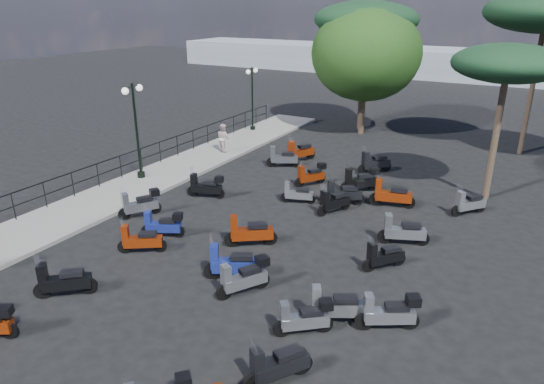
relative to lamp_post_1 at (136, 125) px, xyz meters
The scene contains 34 objects.
ground 7.99m from the lamp_post_1, 20.48° to the right, with size 120.00×120.00×0.00m, color black.
sidewalk 2.68m from the lamp_post_1, 33.38° to the left, with size 3.00×30.00×0.15m, color slate.
railing 1.94m from the lamp_post_1, 167.50° to the left, with size 0.04×26.04×1.10m.
lamp_post_1 is the anchor object (origin of this frame).
lamp_post_2 10.52m from the lamp_post_1, 91.24° to the left, with size 0.32×1.18×4.00m.
pedestrian_far 5.80m from the lamp_post_1, 79.71° to the left, with size 0.77×0.60×1.58m, color beige.
scooter_1 10.05m from the lamp_post_1, 59.10° to the right, with size 1.40×1.23×1.40m.
scooter_2 4.84m from the lamp_post_1, 46.73° to the right, with size 1.04×1.55×1.37m.
scooter_3 6.82m from the lamp_post_1, 39.51° to the right, with size 1.47×0.88×1.26m.
scooter_4 4.60m from the lamp_post_1, ahead, with size 1.64×0.74×1.34m.
scooter_5 8.54m from the lamp_post_1, 50.35° to the left, with size 1.04×1.72×1.49m.
scooter_7 7.74m from the lamp_post_1, 46.48° to the right, with size 1.43×1.01×1.31m.
scooter_8 8.90m from the lamp_post_1, 21.39° to the right, with size 1.57×1.19×1.48m.
scooter_9 8.35m from the lamp_post_1, 24.44° to the left, with size 1.02×1.45×1.30m.
scooter_10 7.38m from the lamp_post_1, 45.51° to the left, with size 1.60×0.96×1.39m.
scooter_12 10.42m from the lamp_post_1, 30.98° to the right, with size 1.67×1.06×1.47m.
scooter_13 11.29m from the lamp_post_1, 31.25° to the right, with size 1.04×1.55×1.37m.
scooter_14 8.15m from the lamp_post_1, ahead, with size 1.44×0.67×1.18m.
scooter_15 9.97m from the lamp_post_1, 11.13° to the left, with size 1.54×1.20×1.42m.
scooter_16 11.55m from the lamp_post_1, 34.78° to the left, with size 1.29×1.44×1.45m.
scooter_18 13.69m from the lamp_post_1, 29.09° to the right, with size 1.31×1.12×1.26m.
scooter_19 13.74m from the lamp_post_1, 25.00° to the right, with size 1.58×0.99×1.39m.
scooter_20 9.78m from the lamp_post_1, ahead, with size 0.91×1.56×1.35m.
scooter_21 10.51m from the lamp_post_1, 21.06° to the left, with size 1.47×1.25×1.41m.
scooter_22 11.82m from the lamp_post_1, 13.27° to the left, with size 1.85×0.76×1.50m.
scooter_23 14.84m from the lamp_post_1, 34.91° to the right, with size 1.05×1.48×1.36m.
scooter_25 14.78m from the lamp_post_1, 21.38° to the right, with size 1.51×1.02×1.34m.
scooter_26 12.99m from the lamp_post_1, 10.76° to the right, with size 1.07×1.28×1.25m.
scooter_27 12.82m from the lamp_post_1, ahead, with size 1.70×0.89×1.43m.
scooter_28 14.80m from the lamp_post_1, 13.53° to the left, with size 1.14×1.34×1.32m.
broadleaf_tree 15.07m from the lamp_post_1, 65.90° to the left, with size 6.72×6.72×7.84m.
pine_2 16.34m from the lamp_post_1, 69.48° to the left, with size 6.52×6.52×8.06m.
pine_3 15.93m from the lamp_post_1, 20.88° to the left, with size 4.35×4.35×6.47m.
distant_hills 42.96m from the lamp_post_1, 80.55° to the left, with size 70.00×8.00×3.00m, color gray.
Camera 1 is at (9.08, -13.25, 7.94)m, focal length 32.00 mm.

